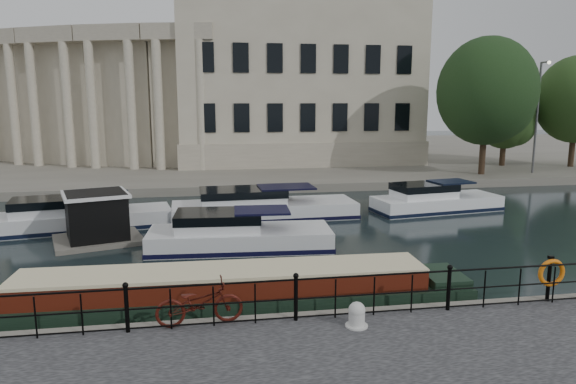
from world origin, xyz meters
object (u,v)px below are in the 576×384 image
(bicycle, at_px, (199,303))
(mooring_bollard, at_px, (357,315))
(harbour_hut, at_px, (97,220))
(narrowboat, at_px, (225,297))
(life_ring_post, at_px, (551,273))

(bicycle, distance_m, mooring_bollard, 3.79)
(harbour_hut, bearing_deg, narrowboat, -75.35)
(bicycle, bearing_deg, harbour_hut, 17.88)
(bicycle, distance_m, narrowboat, 2.36)
(bicycle, xyz_separation_m, narrowboat, (0.67, 2.14, -0.73))
(bicycle, height_order, harbour_hut, harbour_hut)
(life_ring_post, relative_size, narrowboat, 0.09)
(narrowboat, relative_size, harbour_hut, 3.48)
(mooring_bollard, height_order, narrowboat, narrowboat)
(life_ring_post, distance_m, narrowboat, 8.94)
(narrowboat, bearing_deg, life_ring_post, -12.98)
(bicycle, relative_size, mooring_bollard, 3.41)
(harbour_hut, bearing_deg, bicycle, -84.30)
(bicycle, relative_size, life_ring_post, 1.66)
(mooring_bollard, xyz_separation_m, harbour_hut, (-8.03, 10.83, 0.12))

